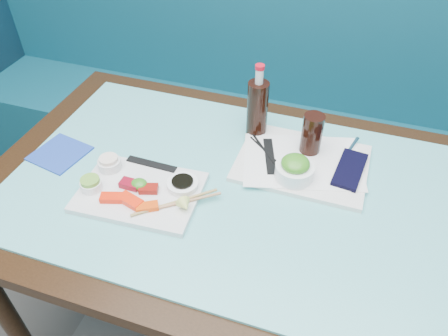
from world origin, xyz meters
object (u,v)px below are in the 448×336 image
(booth_bench, at_px, (284,126))
(dining_table, at_px, (230,208))
(cola_glass, at_px, (312,134))
(seaweed_bowl, at_px, (294,171))
(cola_bottle_body, at_px, (257,110))
(blue_napkin, at_px, (60,153))
(sashimi_plate, at_px, (140,192))
(serving_tray, at_px, (302,163))

(booth_bench, height_order, dining_table, booth_bench)
(booth_bench, bearing_deg, cola_glass, -74.08)
(seaweed_bowl, relative_size, cola_bottle_body, 0.59)
(booth_bench, relative_size, cola_bottle_body, 16.31)
(cola_glass, relative_size, blue_napkin, 0.87)
(seaweed_bowl, distance_m, cola_glass, 0.14)
(sashimi_plate, relative_size, seaweed_bowl, 2.99)
(serving_tray, bearing_deg, sashimi_plate, -145.85)
(booth_bench, xyz_separation_m, cola_bottle_body, (0.00, -0.59, 0.48))
(sashimi_plate, xyz_separation_m, serving_tray, (0.39, 0.26, -0.00))
(sashimi_plate, relative_size, cola_bottle_body, 1.75)
(serving_tray, relative_size, cola_bottle_body, 2.02)
(cola_glass, distance_m, cola_bottle_body, 0.18)
(dining_table, height_order, cola_bottle_body, cola_bottle_body)
(serving_tray, bearing_deg, dining_table, -138.33)
(cola_glass, height_order, blue_napkin, cola_glass)
(booth_bench, height_order, blue_napkin, booth_bench)
(sashimi_plate, bearing_deg, booth_bench, 73.46)
(serving_tray, height_order, cola_bottle_body, cola_bottle_body)
(serving_tray, xyz_separation_m, blue_napkin, (-0.70, -0.18, -0.00))
(sashimi_plate, bearing_deg, dining_table, 23.22)
(dining_table, relative_size, cola_bottle_body, 7.61)
(blue_napkin, bearing_deg, booth_bench, 58.86)
(serving_tray, height_order, blue_napkin, serving_tray)
(dining_table, xyz_separation_m, cola_glass, (0.18, 0.20, 0.17))
(dining_table, distance_m, sashimi_plate, 0.27)
(sashimi_plate, relative_size, serving_tray, 0.87)
(seaweed_bowl, bearing_deg, cola_bottle_body, 131.61)
(cola_glass, bearing_deg, serving_tray, -100.30)
(sashimi_plate, relative_size, cola_glass, 2.57)
(cola_glass, height_order, cola_bottle_body, cola_bottle_body)
(sashimi_plate, distance_m, blue_napkin, 0.32)
(booth_bench, distance_m, sashimi_plate, 1.05)
(seaweed_bowl, relative_size, cola_glass, 0.86)
(cola_bottle_body, bearing_deg, blue_napkin, -151.79)
(serving_tray, xyz_separation_m, cola_bottle_body, (-0.17, 0.10, 0.09))
(dining_table, height_order, cola_glass, cola_glass)
(sashimi_plate, bearing_deg, blue_napkin, 162.54)
(cola_glass, distance_m, blue_napkin, 0.75)
(blue_napkin, bearing_deg, seaweed_bowl, 8.96)
(booth_bench, xyz_separation_m, blue_napkin, (-0.53, -0.87, 0.39))
(booth_bench, bearing_deg, cola_bottle_body, -89.60)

